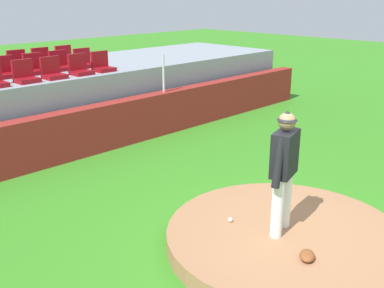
{
  "coord_description": "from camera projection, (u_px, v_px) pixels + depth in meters",
  "views": [
    {
      "loc": [
        -5.25,
        -3.25,
        3.65
      ],
      "look_at": [
        0.0,
        1.98,
        1.16
      ],
      "focal_mm": 42.55,
      "sensor_mm": 36.0,
      "label": 1
    }
  ],
  "objects": [
    {
      "name": "ground_plane",
      "position": [
        285.0,
        246.0,
        6.86
      ],
      "size": [
        60.0,
        60.0,
        0.0
      ],
      "primitive_type": "plane",
      "color": "#347F1E"
    },
    {
      "name": "pitchers_mound",
      "position": [
        285.0,
        239.0,
        6.82
      ],
      "size": [
        3.58,
        3.58,
        0.26
      ],
      "primitive_type": "cylinder",
      "color": "#996A47",
      "rests_on": "ground_plane"
    },
    {
      "name": "pitcher",
      "position": [
        284.0,
        164.0,
        6.45
      ],
      "size": [
        0.77,
        0.39,
        1.85
      ],
      "rotation": [
        0.0,
        0.0,
        0.27
      ],
      "color": "white",
      "rests_on": "pitchers_mound"
    },
    {
      "name": "baseball",
      "position": [
        230.0,
        220.0,
        7.03
      ],
      "size": [
        0.07,
        0.07,
        0.07
      ],
      "primitive_type": "sphere",
      "color": "white",
      "rests_on": "pitchers_mound"
    },
    {
      "name": "fielding_glove",
      "position": [
        307.0,
        256.0,
        6.04
      ],
      "size": [
        0.36,
        0.32,
        0.11
      ],
      "primitive_type": "ellipsoid",
      "rotation": [
        0.0,
        0.0,
        0.51
      ],
      "color": "brown",
      "rests_on": "pitchers_mound"
    },
    {
      "name": "brick_barrier",
      "position": [
        79.0,
        133.0,
        10.46
      ],
      "size": [
        16.89,
        0.4,
        1.12
      ],
      "primitive_type": "cube",
      "color": "maroon",
      "rests_on": "ground_plane"
    },
    {
      "name": "fence_post_right",
      "position": [
        163.0,
        73.0,
        11.9
      ],
      "size": [
        0.06,
        0.06,
        0.99
      ],
      "primitive_type": "cylinder",
      "color": "silver",
      "rests_on": "brick_barrier"
    },
    {
      "name": "bleacher_platform",
      "position": [
        31.0,
        104.0,
        11.87
      ],
      "size": [
        16.31,
        3.65,
        1.71
      ],
      "primitive_type": "cube",
      "color": "gray",
      "rests_on": "ground_plane"
    },
    {
      "name": "stadium_chair_1",
      "position": [
        25.0,
        75.0,
        10.2
      ],
      "size": [
        0.48,
        0.44,
        0.5
      ],
      "rotation": [
        0.0,
        0.0,
        3.14
      ],
      "color": "maroon",
      "rests_on": "bleacher_platform"
    },
    {
      "name": "stadium_chair_2",
      "position": [
        53.0,
        72.0,
        10.65
      ],
      "size": [
        0.48,
        0.44,
        0.5
      ],
      "rotation": [
        0.0,
        0.0,
        3.14
      ],
      "color": "maroon",
      "rests_on": "bleacher_platform"
    },
    {
      "name": "stadium_chair_3",
      "position": [
        80.0,
        68.0,
        11.15
      ],
      "size": [
        0.48,
        0.44,
        0.5
      ],
      "rotation": [
        0.0,
        0.0,
        3.14
      ],
      "color": "maroon",
      "rests_on": "bleacher_platform"
    },
    {
      "name": "stadium_chair_4",
      "position": [
        102.0,
        65.0,
        11.62
      ],
      "size": [
        0.48,
        0.44,
        0.5
      ],
      "rotation": [
        0.0,
        0.0,
        3.14
      ],
      "color": "maroon",
      "rests_on": "bleacher_platform"
    },
    {
      "name": "stadium_chair_6",
      "position": [
        6.0,
        71.0,
        10.79
      ],
      "size": [
        0.48,
        0.44,
        0.5
      ],
      "rotation": [
        0.0,
        0.0,
        3.14
      ],
      "color": "maroon",
      "rests_on": "bleacher_platform"
    },
    {
      "name": "stadium_chair_7",
      "position": [
        35.0,
        67.0,
        11.26
      ],
      "size": [
        0.48,
        0.44,
        0.5
      ],
      "rotation": [
        0.0,
        0.0,
        3.14
      ],
      "color": "maroon",
      "rests_on": "bleacher_platform"
    },
    {
      "name": "stadium_chair_8",
      "position": [
        60.0,
        64.0,
        11.77
      ],
      "size": [
        0.48,
        0.44,
        0.5
      ],
      "rotation": [
        0.0,
        0.0,
        3.14
      ],
      "color": "maroon",
      "rests_on": "bleacher_platform"
    },
    {
      "name": "stadium_chair_9",
      "position": [
        84.0,
        61.0,
        12.22
      ],
      "size": [
        0.48,
        0.44,
        0.5
      ],
      "rotation": [
        0.0,
        0.0,
        3.14
      ],
      "color": "maroon",
      "rests_on": "bleacher_platform"
    },
    {
      "name": "stadium_chair_12",
      "position": [
        19.0,
        63.0,
        11.87
      ],
      "size": [
        0.48,
        0.44,
        0.5
      ],
      "rotation": [
        0.0,
        0.0,
        3.14
      ],
      "color": "maroon",
      "rests_on": "bleacher_platform"
    },
    {
      "name": "stadium_chair_13",
      "position": [
        43.0,
        61.0,
        12.35
      ],
      "size": [
        0.48,
        0.44,
        0.5
      ],
      "rotation": [
        0.0,
        0.0,
        3.14
      ],
      "color": "maroon",
      "rests_on": "bleacher_platform"
    },
    {
      "name": "stadium_chair_14",
      "position": [
        66.0,
        58.0,
        12.84
      ],
      "size": [
        0.48,
        0.44,
        0.5
      ],
      "rotation": [
        0.0,
        0.0,
        3.14
      ],
      "color": "maroon",
      "rests_on": "bleacher_platform"
    }
  ]
}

